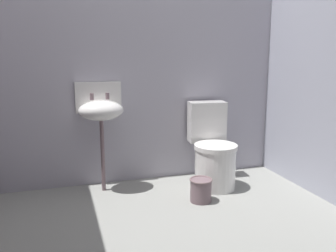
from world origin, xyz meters
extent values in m
cube|color=gray|center=(0.00, 0.00, -0.04)|extent=(3.13, 2.51, 0.08)
cube|color=#ABA6B4|center=(0.00, 1.10, 1.12)|extent=(3.13, 0.10, 2.25)
cylinder|color=white|center=(0.57, 0.62, 0.19)|extent=(0.42, 0.42, 0.38)
cylinder|color=silver|center=(0.57, 0.62, 0.40)|extent=(0.44, 0.44, 0.04)
cube|color=white|center=(0.61, 0.91, 0.58)|extent=(0.38, 0.22, 0.40)
cylinder|color=#70595F|center=(-0.44, 0.86, 0.33)|extent=(0.04, 0.04, 0.66)
ellipsoid|color=white|center=(-0.44, 0.86, 0.75)|extent=(0.40, 0.32, 0.18)
cube|color=white|center=(-0.44, 1.03, 0.85)|extent=(0.42, 0.04, 0.28)
cylinder|color=#70595F|center=(-0.51, 0.92, 0.87)|extent=(0.04, 0.04, 0.06)
cylinder|color=#70595F|center=(-0.37, 0.92, 0.87)|extent=(0.04, 0.04, 0.06)
cylinder|color=#70595F|center=(0.32, 0.36, 0.10)|extent=(0.18, 0.18, 0.19)
torus|color=#755D5F|center=(0.32, 0.36, 0.19)|extent=(0.20, 0.20, 0.02)
camera|label=1|loc=(-0.80, -2.29, 1.25)|focal=38.03mm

